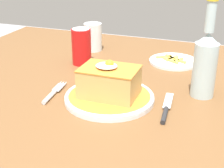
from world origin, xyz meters
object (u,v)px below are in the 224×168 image
knife (166,111)px  drinking_glass (93,39)px  main_plate (109,97)px  beer_bottle_clear (205,62)px  fork (53,94)px  side_plate_fries (173,61)px  soda_can (81,47)px

knife → drinking_glass: drinking_glass is taller
main_plate → beer_bottle_clear: bearing=27.1°
fork → side_plate_fries: 0.47m
fork → knife: bearing=1.5°
main_plate → side_plate_fries: size_ratio=1.42×
knife → beer_bottle_clear: 0.18m
soda_can → side_plate_fries: size_ratio=0.73×
soda_can → side_plate_fries: (0.30, 0.12, -0.06)m
main_plate → drinking_glass: drinking_glass is taller
knife → side_plate_fries: 0.38m
beer_bottle_clear → side_plate_fries: bearing=117.1°
main_plate → beer_bottle_clear: beer_bottle_clear is taller
fork → soda_can: 0.27m
soda_can → beer_bottle_clear: 0.44m
beer_bottle_clear → main_plate: bearing=-152.9°
side_plate_fries → main_plate: bearing=-106.9°
fork → knife: size_ratio=0.86×
main_plate → knife: main_plate is taller
fork → soda_can: size_ratio=1.14×
fork → beer_bottle_clear: beer_bottle_clear is taller
fork → drinking_glass: bearing=97.4°
main_plate → soda_can: size_ratio=1.94×
soda_can → knife: bearing=-36.3°
drinking_glass → knife: bearing=-47.9°
fork → drinking_glass: drinking_glass is taller
beer_bottle_clear → soda_can: bearing=164.1°
drinking_glass → fork: bearing=-82.6°
knife → drinking_glass: bearing=132.1°
knife → soda_can: 0.43m
soda_can → side_plate_fries: bearing=21.7°
drinking_glass → side_plate_fries: size_ratio=0.62×
main_plate → drinking_glass: (-0.21, 0.39, 0.04)m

